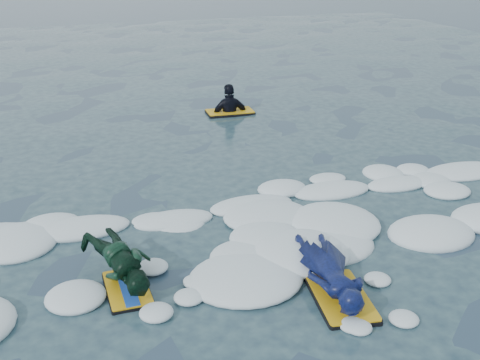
% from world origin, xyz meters
% --- Properties ---
extents(ground, '(120.00, 120.00, 0.00)m').
position_xyz_m(ground, '(0.00, 0.00, 0.00)').
color(ground, '#1A3040').
rests_on(ground, ground).
extents(foam_band, '(12.00, 3.10, 0.30)m').
position_xyz_m(foam_band, '(0.00, 1.03, 0.00)').
color(foam_band, white).
rests_on(foam_band, ground).
extents(prone_woman_unit, '(0.75, 1.58, 0.39)m').
position_xyz_m(prone_woman_unit, '(1.25, -0.85, 0.20)').
color(prone_woman_unit, black).
rests_on(prone_woman_unit, ground).
extents(prone_child_unit, '(0.84, 1.33, 0.48)m').
position_xyz_m(prone_child_unit, '(-0.85, 0.01, 0.25)').
color(prone_child_unit, black).
rests_on(prone_child_unit, ground).
extents(waiting_rider_unit, '(1.03, 0.61, 1.50)m').
position_xyz_m(waiting_rider_unit, '(2.31, 6.07, -0.09)').
color(waiting_rider_unit, black).
rests_on(waiting_rider_unit, ground).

